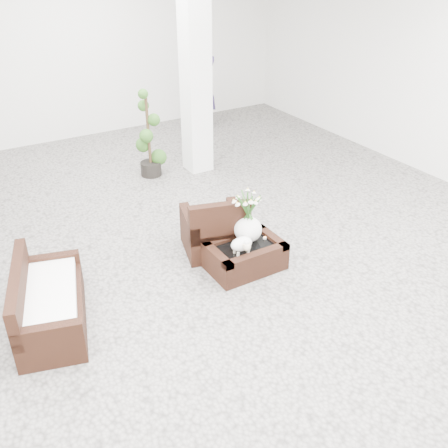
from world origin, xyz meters
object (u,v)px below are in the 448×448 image
armchair (214,222)px  loveseat (50,297)px  coffee_table (245,257)px  topiary (148,134)px

armchair → loveseat: 2.23m
coffee_table → armchair: bearing=100.4°
coffee_table → armchair: 0.63m
coffee_table → loveseat: loveseat is taller
loveseat → armchair: bearing=-63.4°
loveseat → topiary: size_ratio=0.91×
coffee_table → topiary: (0.16, 3.19, 0.58)m
loveseat → topiary: (2.45, 3.04, 0.38)m
coffee_table → loveseat: 2.31m
coffee_table → loveseat: (-2.30, 0.15, 0.20)m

